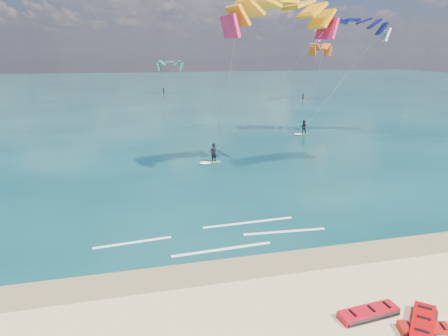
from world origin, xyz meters
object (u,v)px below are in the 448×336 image
Objects in this scene: packed_kite_mid at (424,333)px; packed_kite_right at (422,328)px; packed_kite_left at (368,317)px; kitesurfer_main at (246,81)px; kitesurfer_far at (329,71)px.

packed_kite_right reaches higher than packed_kite_mid.
kitesurfer_main is (0.91, 21.03, 8.13)m from packed_kite_left.
packed_kite_left is at bearing -114.32° from kitesurfer_far.
kitesurfer_far is at bearing 60.21° from packed_kite_left.
packed_kite_mid is at bearing -47.88° from packed_kite_left.
packed_kite_right is at bearing -95.29° from kitesurfer_main.
packed_kite_left is 2.03m from packed_kite_right.
packed_kite_right reaches higher than packed_kite_left.
kitesurfer_main is (-0.62, 22.44, 8.13)m from packed_kite_mid.
packed_kite_right is 23.64m from kitesurfer_main.
packed_kite_left is 0.17× the size of kitesurfer_main.
packed_kite_left is 0.18× the size of kitesurfer_far.
kitesurfer_main is at bearing 107.72° from packed_kite_mid.
kitesurfer_far is (13.57, 34.60, 8.22)m from packed_kite_right.
packed_kite_mid is at bearing -164.14° from packed_kite_right.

